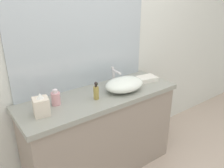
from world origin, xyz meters
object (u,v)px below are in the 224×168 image
Objects in this scene: sink_basin at (124,84)px; soap_dispenser at (96,92)px; tissue_box at (41,106)px; lotion_bottle at (56,98)px; folded_hand_towel at (147,79)px.

soap_dispenser is (-0.30, 0.01, 0.00)m from sink_basin.
sink_basin is at bearing -1.49° from tissue_box.
tissue_box is at bearing -148.75° from lotion_bottle.
soap_dispenser is at bearing -1.72° from tissue_box.
tissue_box is 0.91× the size of folded_hand_towel.
lotion_bottle is at bearing 176.59° from folded_hand_towel.
folded_hand_towel is (1.12, 0.04, -0.06)m from tissue_box.
soap_dispenser is 1.20× the size of lotion_bottle.
folded_hand_towel is (0.65, 0.05, -0.04)m from soap_dispenser.
soap_dispenser is 0.89× the size of tissue_box.
lotion_bottle is 0.18m from tissue_box.
tissue_box reaches higher than soap_dispenser.
lotion_bottle is (-0.32, 0.11, -0.01)m from soap_dispenser.
sink_basin is 0.78m from tissue_box.
tissue_box is 1.12m from folded_hand_towel.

